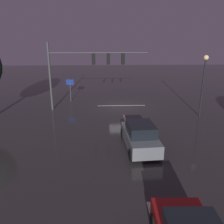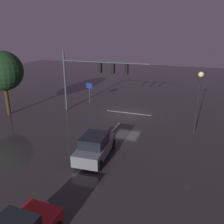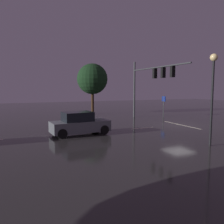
{
  "view_description": "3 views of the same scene",
  "coord_description": "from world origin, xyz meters",
  "px_view_note": "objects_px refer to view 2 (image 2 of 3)",
  "views": [
    {
      "loc": [
        1.89,
        23.19,
        6.74
      ],
      "look_at": [
        1.18,
        4.89,
        0.93
      ],
      "focal_mm": 37.07,
      "sensor_mm": 36.0,
      "label": 1
    },
    {
      "loc": [
        -6.59,
        23.26,
        8.41
      ],
      "look_at": [
        0.12,
        4.68,
        1.68
      ],
      "focal_mm": 37.91,
      "sensor_mm": 36.0,
      "label": 2
    },
    {
      "loc": [
        -16.87,
        14.2,
        3.47
      ],
      "look_at": [
        -0.23,
        6.95,
        1.55
      ],
      "focal_mm": 36.7,
      "sensor_mm": 36.0,
      "label": 3
    }
  ],
  "objects_px": {
    "traffic_signal_assembly": "(94,72)",
    "tree_right_near": "(3,71)",
    "street_lamp_left_kerb": "(199,92)",
    "route_sign": "(90,89)",
    "car_approaching": "(95,146)"
  },
  "relations": [
    {
      "from": "traffic_signal_assembly",
      "to": "tree_right_near",
      "type": "xyz_separation_m",
      "value": [
        8.49,
        3.53,
        0.17
      ]
    },
    {
      "from": "traffic_signal_assembly",
      "to": "street_lamp_left_kerb",
      "type": "xyz_separation_m",
      "value": [
        -10.36,
        2.5,
        -0.69
      ]
    },
    {
      "from": "route_sign",
      "to": "car_approaching",
      "type": "bearing_deg",
      "value": 116.55
    },
    {
      "from": "tree_right_near",
      "to": "traffic_signal_assembly",
      "type": "bearing_deg",
      "value": -157.44
    },
    {
      "from": "car_approaching",
      "to": "route_sign",
      "type": "distance_m",
      "value": 13.4
    },
    {
      "from": "car_approaching",
      "to": "street_lamp_left_kerb",
      "type": "bearing_deg",
      "value": -135.96
    },
    {
      "from": "tree_right_near",
      "to": "car_approaching",
      "type": "bearing_deg",
      "value": 157.12
    },
    {
      "from": "route_sign",
      "to": "tree_right_near",
      "type": "xyz_separation_m",
      "value": [
        6.41,
        6.73,
        2.8
      ]
    },
    {
      "from": "tree_right_near",
      "to": "route_sign",
      "type": "bearing_deg",
      "value": -133.64
    },
    {
      "from": "traffic_signal_assembly",
      "to": "tree_right_near",
      "type": "distance_m",
      "value": 9.19
    },
    {
      "from": "route_sign",
      "to": "tree_right_near",
      "type": "distance_m",
      "value": 9.71
    },
    {
      "from": "tree_right_near",
      "to": "street_lamp_left_kerb",
      "type": "bearing_deg",
      "value": -176.9
    },
    {
      "from": "street_lamp_left_kerb",
      "to": "tree_right_near",
      "type": "relative_size",
      "value": 0.82
    },
    {
      "from": "car_approaching",
      "to": "traffic_signal_assembly",
      "type": "bearing_deg",
      "value": -66.0
    },
    {
      "from": "street_lamp_left_kerb",
      "to": "car_approaching",
      "type": "bearing_deg",
      "value": 44.04
    }
  ]
}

